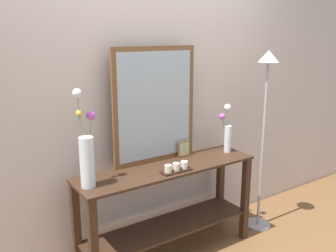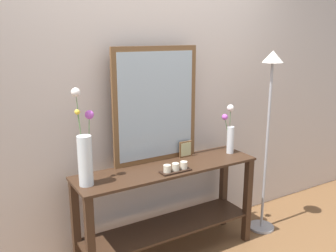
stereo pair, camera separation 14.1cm
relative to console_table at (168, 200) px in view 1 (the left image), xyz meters
The scene contains 8 objects.
wall_back 0.92m from the console_table, 90.00° to the left, with size 6.40×0.08×2.70m, color beige.
console_table is the anchor object (origin of this frame).
mirror_leaning 0.77m from the console_table, 93.03° to the left, with size 0.74×0.03×0.92m.
tall_vase_left 0.84m from the console_table, behind, with size 0.15×0.15×0.67m.
vase_right 0.80m from the console_table, ahead, with size 0.12×0.10×0.42m.
candle_tray 0.34m from the console_table, 92.86° to the right, with size 0.24×0.09×0.07m.
picture_frame_small 0.45m from the console_table, 26.60° to the left, with size 0.12×0.01×0.14m.
floor_lamp 1.17m from the console_table, ahead, with size 0.24×0.24×1.65m.
Camera 1 is at (-1.50, -2.23, 1.79)m, focal length 38.91 mm.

